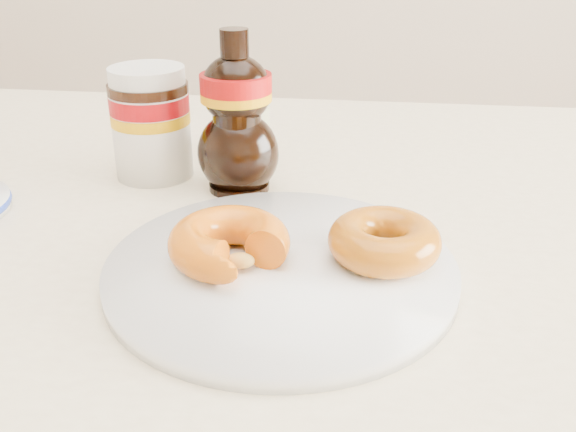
# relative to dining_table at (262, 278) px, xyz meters

# --- Properties ---
(dining_table) EXTENTS (1.40, 0.90, 0.75)m
(dining_table) POSITION_rel_dining_table_xyz_m (0.00, 0.00, 0.00)
(dining_table) COLOR #FFECC2
(dining_table) RESTS_ON ground
(plate) EXTENTS (0.30, 0.30, 0.02)m
(plate) POSITION_rel_dining_table_xyz_m (0.04, -0.13, 0.09)
(plate) COLOR white
(plate) RESTS_ON dining_table
(donut_bitten) EXTENTS (0.12, 0.12, 0.04)m
(donut_bitten) POSITION_rel_dining_table_xyz_m (-0.00, -0.14, 0.12)
(donut_bitten) COLOR #D1560B
(donut_bitten) RESTS_ON plate
(donut_whole) EXTENTS (0.12, 0.12, 0.03)m
(donut_whole) POSITION_rel_dining_table_xyz_m (0.13, -0.11, 0.12)
(donut_whole) COLOR #9B620A
(donut_whole) RESTS_ON plate
(nutella_jar) EXTENTS (0.09, 0.09, 0.13)m
(nutella_jar) POSITION_rel_dining_table_xyz_m (-0.14, 0.09, 0.15)
(nutella_jar) COLOR white
(nutella_jar) RESTS_ON dining_table
(syrup_bottle) EXTENTS (0.10, 0.09, 0.18)m
(syrup_bottle) POSITION_rel_dining_table_xyz_m (-0.03, 0.06, 0.17)
(syrup_bottle) COLOR black
(syrup_bottle) RESTS_ON dining_table
(dark_jar) EXTENTS (0.06, 0.06, 0.10)m
(dark_jar) POSITION_rel_dining_table_xyz_m (-0.05, 0.18, 0.13)
(dark_jar) COLOR black
(dark_jar) RESTS_ON dining_table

